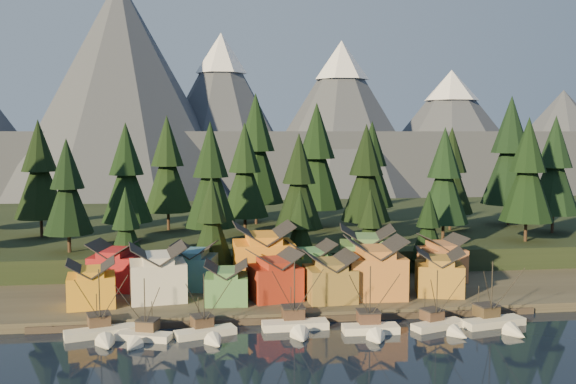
{
  "coord_description": "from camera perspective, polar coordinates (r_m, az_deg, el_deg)",
  "views": [
    {
      "loc": [
        -13.74,
        -82.0,
        29.79
      ],
      "look_at": [
        1.32,
        30.0,
        19.17
      ],
      "focal_mm": 40.0,
      "sensor_mm": 36.0,
      "label": 1
    }
  ],
  "objects": [
    {
      "name": "ground",
      "position": [
        88.32,
        1.8,
        -14.35
      ],
      "size": [
        500.0,
        500.0,
        0.0
      ],
      "primitive_type": "plane",
      "color": "black",
      "rests_on": "ground"
    },
    {
      "name": "shore_strip",
      "position": [
        126.16,
        -1.21,
        -7.94
      ],
      "size": [
        400.0,
        50.0,
        1.5
      ],
      "primitive_type": "cube",
      "color": "#363227",
      "rests_on": "ground"
    },
    {
      "name": "hillside",
      "position": [
        174.61,
        -3.06,
        -3.46
      ],
      "size": [
        420.0,
        100.0,
        6.0
      ],
      "primitive_type": "cube",
      "color": "black",
      "rests_on": "ground"
    },
    {
      "name": "dock",
      "position": [
        103.68,
        0.28,
        -11.04
      ],
      "size": [
        80.0,
        4.0,
        1.0
      ],
      "primitive_type": "cube",
      "color": "#41382E",
      "rests_on": "ground"
    },
    {
      "name": "mountain_ridge",
      "position": [
        295.77,
        -5.83,
        4.62
      ],
      "size": [
        560.0,
        190.0,
        90.0
      ],
      "color": "#4D5463",
      "rests_on": "ground"
    },
    {
      "name": "boat_0",
      "position": [
        98.34,
        -16.21,
        -11.29
      ],
      "size": [
        10.96,
        11.44,
        10.92
      ],
      "rotation": [
        0.0,
        0.0,
        0.29
      ],
      "color": "beige",
      "rests_on": "ground"
    },
    {
      "name": "boat_1",
      "position": [
        95.46,
        -12.92,
        -11.75
      ],
      "size": [
        8.52,
        8.98,
        9.87
      ],
      "rotation": [
        0.0,
        0.0,
        -0.32
      ],
      "color": "beige",
      "rests_on": "ground"
    },
    {
      "name": "boat_2",
      "position": [
        95.5,
        -7.16,
        -11.66
      ],
      "size": [
        9.52,
        9.9,
        10.19
      ],
      "rotation": [
        0.0,
        0.0,
        0.3
      ],
      "color": "silver",
      "rests_on": "ground"
    },
    {
      "name": "boat_3",
      "position": [
        97.81,
        0.76,
        -11.08
      ],
      "size": [
        10.3,
        11.18,
        11.35
      ],
      "rotation": [
        0.0,
        0.0,
        0.03
      ],
      "color": "silver",
      "rests_on": "ground"
    },
    {
      "name": "boat_4",
      "position": [
        96.96,
        7.49,
        -11.2
      ],
      "size": [
        8.61,
        9.34,
        11.05
      ],
      "rotation": [
        0.0,
        0.0,
        -0.03
      ],
      "color": "white",
      "rests_on": "ground"
    },
    {
      "name": "boat_5",
      "position": [
        100.97,
        13.63,
        -10.86
      ],
      "size": [
        9.25,
        9.62,
        9.9
      ],
      "rotation": [
        0.0,
        0.0,
        0.33
      ],
      "color": "beige",
      "rests_on": "ground"
    },
    {
      "name": "boat_6",
      "position": [
        104.27,
        18.21,
        -10.35
      ],
      "size": [
        10.58,
        11.15,
        11.05
      ],
      "rotation": [
        0.0,
        0.0,
        0.21
      ],
      "color": "beige",
      "rests_on": "ground"
    },
    {
      "name": "house_front_0",
      "position": [
        110.0,
        -17.09,
        -7.67
      ],
      "size": [
        8.44,
        8.09,
        7.48
      ],
      "rotation": [
        0.0,
        0.0,
        0.15
      ],
      "color": "orange",
      "rests_on": "shore_strip"
    },
    {
      "name": "house_front_1",
      "position": [
        111.04,
        -11.5,
        -6.89
      ],
      "size": [
        10.13,
        9.82,
        9.36
      ],
      "rotation": [
        0.0,
        0.0,
        0.13
      ],
      "color": "beige",
      "rests_on": "shore_strip"
    },
    {
      "name": "house_front_2",
      "position": [
        107.65,
        -5.5,
        -7.92
      ],
      "size": [
        7.41,
        7.46,
        6.85
      ],
      "rotation": [
        0.0,
        0.0,
        -0.06
      ],
      "color": "#487F45",
      "rests_on": "shore_strip"
    },
    {
      "name": "house_front_3",
      "position": [
        109.43,
        -1.19,
        -7.29
      ],
      "size": [
        9.54,
        9.25,
        8.21
      ],
      "rotation": [
        0.0,
        0.0,
        0.22
      ],
      "color": "#9F2B18",
      "rests_on": "shore_strip"
    },
    {
      "name": "house_front_4",
      "position": [
        109.0,
        3.74,
        -7.39
      ],
      "size": [
        8.31,
        8.9,
        8.05
      ],
      "rotation": [
        0.0,
        0.0,
        0.06
      ],
      "color": "olive",
      "rests_on": "shore_strip"
    },
    {
      "name": "house_front_5",
      "position": [
        111.66,
        7.75,
        -6.53
      ],
      "size": [
        10.14,
        9.3,
        10.22
      ],
      "rotation": [
        0.0,
        0.0,
        -0.05
      ],
      "color": "#C27532",
      "rests_on": "shore_strip"
    },
    {
      "name": "house_front_6",
      "position": [
        115.66,
        13.3,
        -6.83
      ],
      "size": [
        9.52,
        9.21,
        7.89
      ],
      "rotation": [
        0.0,
        0.0,
        -0.26
      ],
      "color": "#A17429",
      "rests_on": "shore_strip"
    },
    {
      "name": "house_back_0",
      "position": [
        120.08,
        -15.15,
        -6.21
      ],
      "size": [
        9.4,
        9.15,
        8.7
      ],
      "rotation": [
        0.0,
        0.0,
        -0.21
      ],
      "color": "maroon",
      "rests_on": "shore_strip"
    },
    {
      "name": "house_back_1",
      "position": [
        117.84,
        -8.32,
        -6.41
      ],
      "size": [
        8.85,
        8.92,
        8.3
      ],
      "rotation": [
        0.0,
        0.0,
        -0.22
      ],
      "color": "#386785",
      "rests_on": "shore_strip"
    },
    {
      "name": "house_back_2",
      "position": [
        118.98,
        -2.19,
        -5.43
      ],
      "size": [
        11.01,
        10.15,
        11.42
      ],
      "rotation": [
        0.0,
        0.0,
        0.03
      ],
      "color": "orange",
      "rests_on": "shore_strip"
    },
    {
      "name": "house_back_3",
      "position": [
        117.8,
        2.04,
        -6.35
      ],
      "size": [
        8.89,
        8.09,
        8.32
      ],
      "rotation": [
        0.0,
        0.0,
        0.11
      ],
      "color": "#49874B",
      "rests_on": "shore_strip"
    },
    {
      "name": "house_back_4",
      "position": [
        121.55,
        6.99,
        -5.44
      ],
      "size": [
        11.31,
        11.0,
        10.63
      ],
      "rotation": [
        0.0,
        0.0,
        -0.19
      ],
      "color": "#527E44",
      "rests_on": "shore_strip"
    },
    {
      "name": "house_back_5",
      "position": [
        126.46,
        13.55,
        -5.63
      ],
      "size": [
        7.79,
        7.88,
        8.56
      ],
      "rotation": [
        0.0,
        0.0,
        0.02
      ],
      "color": "#AA663C",
      "rests_on": "shore_strip"
    },
    {
      "name": "tree_hill_1",
      "position": [
        154.59,
        -21.22,
        1.58
      ],
      "size": [
        11.44,
        11.44,
        26.64
      ],
      "color": "#332319",
      "rests_on": "hillside"
    },
    {
      "name": "tree_hill_2",
      "position": [
        133.11,
        -19.0,
        0.15
      ],
      "size": [
        9.71,
        9.71,
        22.63
      ],
      "color": "#332319",
      "rests_on": "hillside"
    },
    {
      "name": "tree_hill_3",
      "position": [
        143.25,
        -14.16,
        1.36
      ],
      "size": [
        11.13,
        11.13,
        25.92
      ],
      "color": "#332319",
      "rests_on": "hillside"
    },
    {
      "name": "tree_hill_4",
      "position": [
        157.45,
        -10.66,
        2.15
      ],
      "size": [
        11.94,
        11.94,
        27.81
      ],
      "color": "#332319",
      "rests_on": "hillside"
    },
    {
      "name": "tree_hill_5",
      "position": [
        132.36,
        -6.89,
        1.18
      ],
      "size": [
        11.16,
        11.16,
        26.01
      ],
      "color": "#332319",
      "rests_on": "hillside"
    },
    {
      "name": "tree_hill_6",
      "position": [
        147.63,
        -3.86,
        1.64
      ],
      "size": [
        11.16,
        11.16,
        25.99
      ],
      "color": "#332319",
      "rests_on": "hillside"
    },
    {
      "name": "tree_hill_7",
      "position": [
        131.94,
        0.97,
        0.63
      ],
      "size": [
        10.13,
        10.13,
        23.6
      ],
      "color": "#332319",
      "rests_on": "hillside"
    },
    {
      "name": "tree_hill_8",
      "position": [
        156.63,
        2.55,
        2.84
      ],
      "size": [
        13.27,
        13.27,
        30.92
      ],
      "color": "#332319",
      "rests_on": "hillside"
    },
    {
      "name": "tree_hill_9",
      "position": [
        141.92,
        6.95,
        1.37
      ],
      "size": [
        10.99,
        10.99,
        25.59
      ],
      "color": "#332319",
      "rests_on": "hillside"
    },
    {
      "name": "tree_hill_10",
      "position": [
        168.05,
        7.45,
        2.18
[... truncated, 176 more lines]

